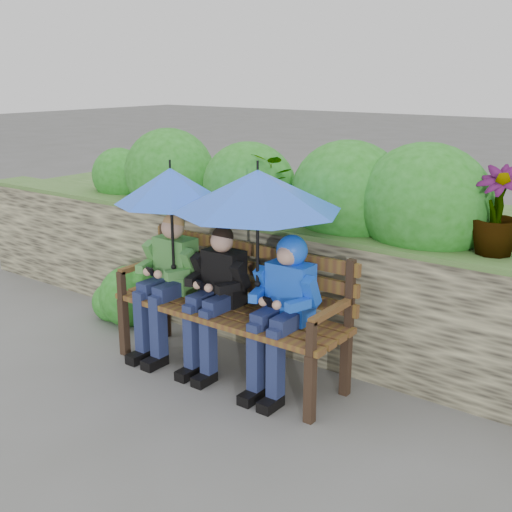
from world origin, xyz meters
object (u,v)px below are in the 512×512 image
Objects in this scene: boy_left at (167,276)px; boy_right at (283,300)px; boy_middle at (216,290)px; umbrella_left at (171,186)px; umbrella_right at (258,190)px; park_bench at (234,300)px.

boy_right is at bearing 0.75° from boy_left.
umbrella_left is at bearing -177.20° from boy_middle.
umbrella_left reaches higher than boy_right.
umbrella_left is at bearing -179.55° from umbrella_right.
umbrella_right is at bearing -1.97° from boy_middle.
boy_left is 0.73m from umbrella_left.
umbrella_right reaches higher than umbrella_left.
umbrella_left reaches higher than boy_left.
park_bench is 1.69× the size of boy_middle.
boy_right reaches higher than park_bench.
boy_right is at bearing 1.74° from umbrella_left.
umbrella_left is (-0.41, -0.02, 0.74)m from boy_middle.
park_bench is 1.66× the size of boy_right.
umbrella_left is 0.73× the size of umbrella_right.
boy_left is at bearing 179.36° from umbrella_right.
boy_left is 0.49m from boy_middle.
boy_left is 1.03× the size of boy_middle.
umbrella_left is (-1.00, -0.03, 0.69)m from boy_right.
boy_middle is at bearing 178.03° from umbrella_right.
boy_middle reaches higher than park_bench.
park_bench is 0.61m from boy_left.
boy_middle is 0.88m from umbrella_right.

